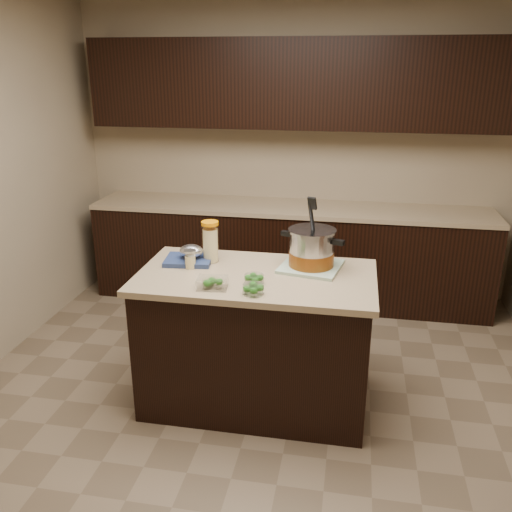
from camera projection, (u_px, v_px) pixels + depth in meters
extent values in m
plane|color=brown|center=(256.00, 399.00, 3.63)|extent=(4.00, 4.00, 0.00)
cube|color=tan|center=(295.00, 151.00, 5.02)|extent=(4.00, 0.04, 2.70)
cube|color=tan|center=(107.00, 402.00, 1.32)|extent=(4.00, 0.04, 2.70)
cube|color=black|center=(289.00, 255.00, 5.05)|extent=(3.60, 0.60, 0.86)
cube|color=tan|center=(290.00, 208.00, 4.90)|extent=(3.60, 0.63, 0.04)
cube|color=black|center=(294.00, 84.00, 4.65)|extent=(3.60, 0.35, 0.75)
cube|color=black|center=(256.00, 342.00, 3.48)|extent=(1.40, 0.75, 0.86)
cube|color=tan|center=(256.00, 277.00, 3.33)|extent=(1.46, 0.81, 0.04)
cube|color=#63936C|center=(311.00, 266.00, 3.42)|extent=(0.42, 0.42, 0.02)
cylinder|color=#B7B7BC|center=(312.00, 248.00, 3.38)|extent=(0.36, 0.36, 0.22)
cylinder|color=brown|center=(311.00, 258.00, 3.40)|extent=(0.36, 0.36, 0.09)
cylinder|color=#B7B7BC|center=(312.00, 231.00, 3.34)|extent=(0.38, 0.38, 0.02)
cube|color=black|center=(287.00, 234.00, 3.44)|extent=(0.08, 0.06, 0.03)
cube|color=black|center=(338.00, 242.00, 3.28)|extent=(0.08, 0.06, 0.03)
cylinder|color=black|center=(312.00, 222.00, 3.29)|extent=(0.06, 0.12, 0.27)
cylinder|color=#DDC987|center=(210.00, 245.00, 3.50)|extent=(0.10, 0.10, 0.22)
cylinder|color=white|center=(210.00, 243.00, 3.50)|extent=(0.11, 0.11, 0.25)
cylinder|color=orange|center=(210.00, 224.00, 3.45)|extent=(0.12, 0.12, 0.02)
cylinder|color=#DDC987|center=(190.00, 262.00, 3.41)|extent=(0.07, 0.07, 0.08)
cylinder|color=white|center=(190.00, 260.00, 3.41)|extent=(0.08, 0.08, 0.11)
cylinder|color=silver|center=(190.00, 251.00, 3.39)|extent=(0.09, 0.09, 0.02)
cylinder|color=silver|center=(254.00, 279.00, 3.17)|extent=(0.12, 0.12, 0.06)
cylinder|color=silver|center=(253.00, 289.00, 3.03)|extent=(0.13, 0.13, 0.06)
cube|color=silver|center=(212.00, 283.00, 3.11)|extent=(0.18, 0.14, 0.06)
cube|color=navy|center=(189.00, 260.00, 3.52)|extent=(0.32, 0.27, 0.03)
ellipsoid|color=silver|center=(191.00, 252.00, 3.50)|extent=(0.15, 0.12, 0.08)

